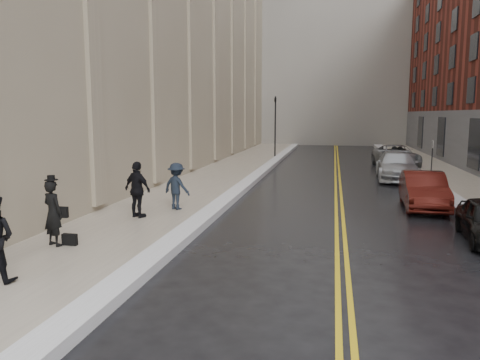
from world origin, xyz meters
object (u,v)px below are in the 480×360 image
at_px(car_silver_near, 397,166).
at_px(pedestrian_c, 138,190).
at_px(car_maroon, 424,190).
at_px(pedestrian_b, 177,186).
at_px(car_silver_far, 396,156).
at_px(pedestrian_main, 53,213).

height_order(car_silver_near, pedestrian_c, pedestrian_c).
xyz_separation_m(car_maroon, pedestrian_b, (-9.40, -2.84, 0.31)).
height_order(car_silver_near, car_silver_far, car_silver_near).
distance_m(car_silver_near, pedestrian_b, 14.68).
bearing_deg(car_maroon, pedestrian_main, -140.94).
height_order(car_silver_near, pedestrian_main, pedestrian_main).
bearing_deg(car_silver_far, pedestrian_main, -122.82).
distance_m(car_maroon, car_silver_near, 8.42).
relative_size(pedestrian_main, pedestrian_c, 0.93).
distance_m(car_silver_far, pedestrian_main, 26.34).
height_order(car_maroon, pedestrian_b, pedestrian_b).
distance_m(car_silver_near, pedestrian_main, 20.04).
distance_m(car_maroon, pedestrian_main, 13.83).
distance_m(car_silver_far, pedestrian_b, 20.77).
xyz_separation_m(pedestrian_main, pedestrian_b, (1.70, 5.41, -0.03)).
relative_size(car_maroon, car_silver_near, 0.82).
distance_m(car_silver_near, car_silver_far, 6.87).
distance_m(car_maroon, car_silver_far, 15.27).
height_order(pedestrian_main, pedestrian_b, pedestrian_main).
bearing_deg(pedestrian_c, car_silver_near, -105.56).
bearing_deg(pedestrian_b, car_silver_far, -97.74).
xyz_separation_m(car_maroon, pedestrian_c, (-10.27, -4.47, 0.41)).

